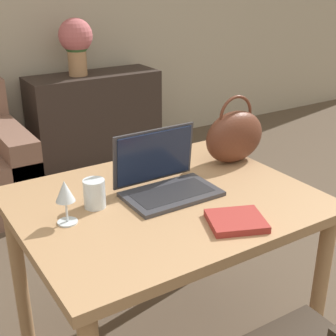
{
  "coord_description": "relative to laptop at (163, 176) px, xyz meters",
  "views": [
    {
      "loc": [
        -0.85,
        -0.64,
        1.54
      ],
      "look_at": [
        0.01,
        0.72,
        0.87
      ],
      "focal_mm": 50.0,
      "sensor_mm": 36.0,
      "label": 1
    }
  ],
  "objects": [
    {
      "name": "dining_table",
      "position": [
        -0.03,
        -0.06,
        -0.16
      ],
      "size": [
        1.1,
        0.89,
        0.75
      ],
      "color": "#A87F56",
      "rests_on": "ground_plane"
    },
    {
      "name": "sideboard",
      "position": [
        0.67,
        2.19,
        -0.43
      ],
      "size": [
        1.11,
        0.4,
        0.76
      ],
      "color": "#332823",
      "rests_on": "ground_plane"
    },
    {
      "name": "laptop",
      "position": [
        0.0,
        0.0,
        0.0
      ],
      "size": [
        0.36,
        0.25,
        0.24
      ],
      "color": "#38383D",
      "rests_on": "dining_table"
    },
    {
      "name": "drinking_glass",
      "position": [
        -0.28,
        0.02,
        -0.01
      ],
      "size": [
        0.08,
        0.08,
        0.11
      ],
      "color": "silver",
      "rests_on": "dining_table"
    },
    {
      "name": "wine_glass",
      "position": [
        -0.41,
        -0.04,
        0.05
      ],
      "size": [
        0.07,
        0.07,
        0.16
      ],
      "color": "silver",
      "rests_on": "dining_table"
    },
    {
      "name": "handbag",
      "position": [
        0.43,
        0.09,
        0.06
      ],
      "size": [
        0.3,
        0.15,
        0.31
      ],
      "color": "#592D1E",
      "rests_on": "dining_table"
    },
    {
      "name": "flower_vase",
      "position": [
        0.55,
        2.2,
        0.23
      ],
      "size": [
        0.27,
        0.27,
        0.45
      ],
      "color": "tan",
      "rests_on": "sideboard"
    },
    {
      "name": "book",
      "position": [
        0.07,
        -0.36,
        -0.05
      ],
      "size": [
        0.24,
        0.22,
        0.02
      ],
      "rotation": [
        0.0,
        0.0,
        -0.39
      ],
      "color": "maroon",
      "rests_on": "dining_table"
    }
  ]
}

